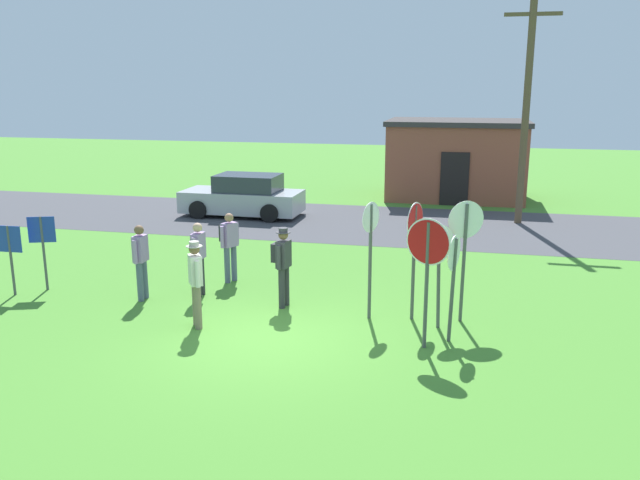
{
  "coord_description": "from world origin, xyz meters",
  "views": [
    {
      "loc": [
        3.5,
        -10.84,
        4.67
      ],
      "look_at": [
        0.38,
        2.71,
        1.3
      ],
      "focal_mm": 36.19,
      "sensor_mm": 36.0,
      "label": 1
    }
  ],
  "objects_px": {
    "stop_sign_leaning_right": "(414,241)",
    "stop_sign_rear_left": "(465,240)",
    "utility_pole": "(526,108)",
    "stop_sign_tallest": "(453,271)",
    "person_near_signs": "(283,261)",
    "stop_sign_center_cluster": "(439,259)",
    "info_panel_leftmost": "(43,240)",
    "person_with_sunhat": "(196,279)",
    "stop_sign_leaning_left": "(427,259)",
    "stop_sign_far_back": "(370,242)",
    "parked_car_on_street": "(244,197)",
    "person_in_dark_shirt": "(199,255)",
    "info_panel_middle": "(10,248)",
    "person_on_left": "(141,258)",
    "person_in_teal": "(229,242)"
  },
  "relations": [
    {
      "from": "stop_sign_center_cluster",
      "to": "stop_sign_tallest",
      "type": "bearing_deg",
      "value": -68.01
    },
    {
      "from": "utility_pole",
      "to": "stop_sign_rear_left",
      "type": "relative_size",
      "value": 3.01
    },
    {
      "from": "stop_sign_far_back",
      "to": "stop_sign_leaning_left",
      "type": "bearing_deg",
      "value": -46.6
    },
    {
      "from": "stop_sign_leaning_right",
      "to": "info_panel_leftmost",
      "type": "bearing_deg",
      "value": 179.79
    },
    {
      "from": "stop_sign_leaning_right",
      "to": "person_on_left",
      "type": "xyz_separation_m",
      "value": [
        -5.94,
        -0.1,
        -0.7
      ]
    },
    {
      "from": "stop_sign_tallest",
      "to": "stop_sign_leaning_left",
      "type": "bearing_deg",
      "value": -138.4
    },
    {
      "from": "parked_car_on_street",
      "to": "info_panel_leftmost",
      "type": "height_order",
      "value": "info_panel_leftmost"
    },
    {
      "from": "utility_pole",
      "to": "stop_sign_center_cluster",
      "type": "relative_size",
      "value": 3.63
    },
    {
      "from": "info_panel_middle",
      "to": "stop_sign_rear_left",
      "type": "bearing_deg",
      "value": 3.26
    },
    {
      "from": "stop_sign_leaning_right",
      "to": "person_with_sunhat",
      "type": "height_order",
      "value": "stop_sign_leaning_right"
    },
    {
      "from": "person_in_teal",
      "to": "person_near_signs",
      "type": "bearing_deg",
      "value": -39.65
    },
    {
      "from": "stop_sign_far_back",
      "to": "stop_sign_tallest",
      "type": "height_order",
      "value": "stop_sign_far_back"
    },
    {
      "from": "stop_sign_center_cluster",
      "to": "parked_car_on_street",
      "type": "bearing_deg",
      "value": 127.58
    },
    {
      "from": "person_in_dark_shirt",
      "to": "info_panel_middle",
      "type": "xyz_separation_m",
      "value": [
        -4.14,
        -0.89,
        0.16
      ]
    },
    {
      "from": "stop_sign_tallest",
      "to": "person_near_signs",
      "type": "height_order",
      "value": "stop_sign_tallest"
    },
    {
      "from": "parked_car_on_street",
      "to": "person_in_dark_shirt",
      "type": "bearing_deg",
      "value": -76.65
    },
    {
      "from": "utility_pole",
      "to": "person_near_signs",
      "type": "xyz_separation_m",
      "value": [
        -5.51,
        -10.09,
        -2.9
      ]
    },
    {
      "from": "utility_pole",
      "to": "parked_car_on_street",
      "type": "relative_size",
      "value": 1.73
    },
    {
      "from": "stop_sign_leaning_left",
      "to": "stop_sign_far_back",
      "type": "height_order",
      "value": "stop_sign_far_back"
    },
    {
      "from": "stop_sign_leaning_right",
      "to": "stop_sign_far_back",
      "type": "distance_m",
      "value": 0.87
    },
    {
      "from": "parked_car_on_street",
      "to": "stop_sign_far_back",
      "type": "distance_m",
      "value": 11.28
    },
    {
      "from": "stop_sign_leaning_right",
      "to": "stop_sign_far_back",
      "type": "bearing_deg",
      "value": -170.62
    },
    {
      "from": "stop_sign_leaning_right",
      "to": "stop_sign_center_cluster",
      "type": "distance_m",
      "value": 0.66
    },
    {
      "from": "stop_sign_leaning_left",
      "to": "stop_sign_center_cluster",
      "type": "distance_m",
      "value": 1.15
    },
    {
      "from": "person_in_teal",
      "to": "stop_sign_center_cluster",
      "type": "bearing_deg",
      "value": -20.97
    },
    {
      "from": "stop_sign_rear_left",
      "to": "stop_sign_leaning_left",
      "type": "xyz_separation_m",
      "value": [
        -0.62,
        -1.51,
        -0.03
      ]
    },
    {
      "from": "utility_pole",
      "to": "info_panel_leftmost",
      "type": "height_order",
      "value": "utility_pole"
    },
    {
      "from": "stop_sign_rear_left",
      "to": "stop_sign_far_back",
      "type": "height_order",
      "value": "stop_sign_rear_left"
    },
    {
      "from": "stop_sign_tallest",
      "to": "info_panel_middle",
      "type": "xyz_separation_m",
      "value": [
        -9.74,
        0.55,
        -0.26
      ]
    },
    {
      "from": "stop_sign_rear_left",
      "to": "stop_sign_leaning_right",
      "type": "relative_size",
      "value": 1.02
    },
    {
      "from": "info_panel_leftmost",
      "to": "stop_sign_leaning_right",
      "type": "bearing_deg",
      "value": -0.21
    },
    {
      "from": "stop_sign_rear_left",
      "to": "person_in_dark_shirt",
      "type": "xyz_separation_m",
      "value": [
        -5.78,
        0.32,
        -0.74
      ]
    },
    {
      "from": "person_in_teal",
      "to": "info_panel_leftmost",
      "type": "relative_size",
      "value": 0.97
    },
    {
      "from": "stop_sign_rear_left",
      "to": "person_with_sunhat",
      "type": "height_order",
      "value": "stop_sign_rear_left"
    },
    {
      "from": "stop_sign_leaning_right",
      "to": "stop_sign_far_back",
      "type": "height_order",
      "value": "stop_sign_leaning_right"
    },
    {
      "from": "person_on_left",
      "to": "person_in_dark_shirt",
      "type": "height_order",
      "value": "same"
    },
    {
      "from": "stop_sign_leaning_left",
      "to": "person_with_sunhat",
      "type": "xyz_separation_m",
      "value": [
        -4.43,
        0.04,
        -0.68
      ]
    },
    {
      "from": "person_on_left",
      "to": "info_panel_leftmost",
      "type": "height_order",
      "value": "info_panel_leftmost"
    },
    {
      "from": "person_near_signs",
      "to": "person_on_left",
      "type": "bearing_deg",
      "value": -175.44
    },
    {
      "from": "person_on_left",
      "to": "info_panel_leftmost",
      "type": "relative_size",
      "value": 0.97
    },
    {
      "from": "parked_car_on_street",
      "to": "stop_sign_far_back",
      "type": "bearing_deg",
      "value": -57.41
    },
    {
      "from": "stop_sign_tallest",
      "to": "person_with_sunhat",
      "type": "height_order",
      "value": "stop_sign_tallest"
    },
    {
      "from": "stop_sign_leaning_left",
      "to": "parked_car_on_street",
      "type": "bearing_deg",
      "value": 124.05
    },
    {
      "from": "utility_pole",
      "to": "parked_car_on_street",
      "type": "bearing_deg",
      "value": -174.62
    },
    {
      "from": "stop_sign_leaning_right",
      "to": "stop_sign_rear_left",
      "type": "bearing_deg",
      "value": 5.48
    },
    {
      "from": "person_in_teal",
      "to": "stop_sign_tallest",
      "type": "bearing_deg",
      "value": -26.31
    },
    {
      "from": "person_with_sunhat",
      "to": "stop_sign_rear_left",
      "type": "bearing_deg",
      "value": 16.28
    },
    {
      "from": "person_in_teal",
      "to": "person_with_sunhat",
      "type": "relative_size",
      "value": 0.97
    },
    {
      "from": "info_panel_leftmost",
      "to": "person_near_signs",
      "type": "bearing_deg",
      "value": 1.23
    },
    {
      "from": "stop_sign_leaning_right",
      "to": "person_with_sunhat",
      "type": "distance_m",
      "value": 4.37
    }
  ]
}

